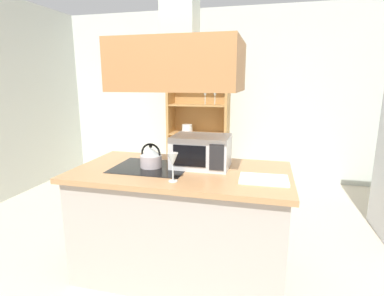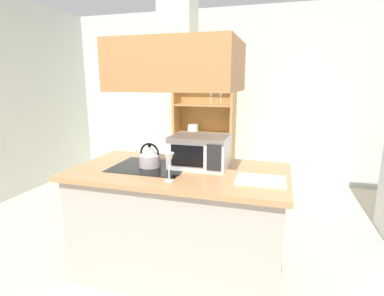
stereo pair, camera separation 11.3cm
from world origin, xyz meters
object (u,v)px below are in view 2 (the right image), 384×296
object	(u,v)px
kettle	(150,157)
wine_glass_on_counter	(169,160)
microwave	(200,151)
dish_cabinet	(204,128)
cutting_board	(261,180)

from	to	relation	value
kettle	wine_glass_on_counter	distance (m)	0.42
microwave	dish_cabinet	bearing A→B (deg)	103.33
kettle	cutting_board	xyz separation A→B (m)	(0.90, -0.12, -0.08)
dish_cabinet	wine_glass_on_counter	distance (m)	2.90
cutting_board	microwave	size ratio (longest dim) A/B	0.74
kettle	cutting_board	bearing A→B (deg)	-7.65
dish_cabinet	cutting_board	distance (m)	2.89
kettle	wine_glass_on_counter	size ratio (longest dim) A/B	0.96
dish_cabinet	cutting_board	world-z (taller)	dish_cabinet
microwave	cutting_board	bearing A→B (deg)	-25.03
wine_glass_on_counter	microwave	bearing A→B (deg)	75.10
wine_glass_on_counter	dish_cabinet	bearing A→B (deg)	99.32
dish_cabinet	kettle	size ratio (longest dim) A/B	9.44
kettle	microwave	xyz separation A→B (m)	(0.39, 0.12, 0.05)
cutting_board	wine_glass_on_counter	distance (m)	0.66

